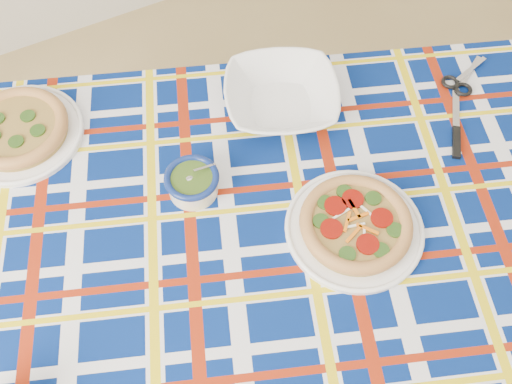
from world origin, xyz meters
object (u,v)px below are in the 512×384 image
main_focaccia_plate (356,224)px  serving_bowl (281,97)px  dining_table (267,244)px  pesto_bowl (192,182)px

main_focaccia_plate → serving_bowl: serving_bowl is taller
dining_table → serving_bowl: bearing=77.2°
main_focaccia_plate → pesto_bowl: 0.35m
pesto_bowl → serving_bowl: pesto_bowl is taller
dining_table → serving_bowl: 0.35m
main_focaccia_plate → dining_table: bearing=150.5°
dining_table → main_focaccia_plate: main_focaccia_plate is taller
main_focaccia_plate → pesto_bowl: bearing=136.1°
dining_table → main_focaccia_plate: bearing=-8.4°
serving_bowl → pesto_bowl: bearing=-157.0°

